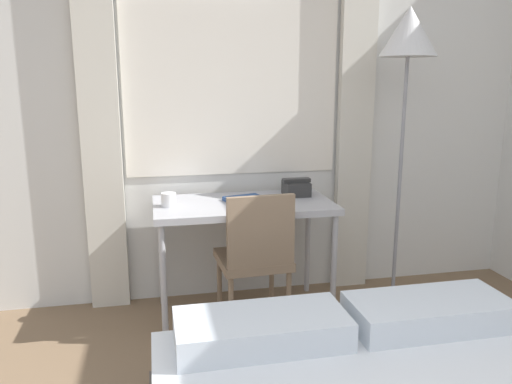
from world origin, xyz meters
The scene contains 7 objects.
wall_back_with_window centered at (0.01, 2.96, 1.35)m, with size 5.25×0.13×2.70m.
desk centered at (0.07, 2.59, 0.67)m, with size 1.08×0.59×0.73m.
desk_chair centered at (0.10, 2.35, 0.49)m, with size 0.42×0.42×0.85m.
standing_lamp centered at (1.09, 2.55, 1.61)m, with size 0.35×0.35×1.90m.
telephone centered at (0.44, 2.71, 0.78)m, with size 0.18×0.17×0.11m.
book centered at (0.09, 2.60, 0.75)m, with size 0.27×0.25×0.02m.
mug centered at (-0.38, 2.57, 0.78)m, with size 0.09×0.09×0.08m.
Camera 1 is at (-0.47, -0.32, 1.46)m, focal length 35.00 mm.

